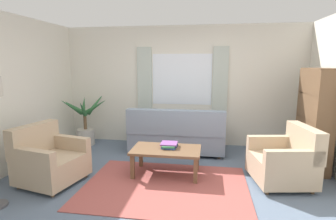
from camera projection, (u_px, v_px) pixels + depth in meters
ground_plane at (165, 187)px, 3.88m from camera, size 6.24×6.24×0.00m
wall_back at (182, 86)px, 5.85m from camera, size 5.32×0.12×2.60m
window_with_curtains at (182, 79)px, 5.74m from camera, size 1.98×0.07×1.40m
area_rug at (165, 186)px, 3.87m from camera, size 2.40×1.74×0.01m
couch at (177, 135)px, 5.33m from camera, size 1.90×0.82×0.92m
armchair_left at (49, 160)px, 3.98m from camera, size 0.98×1.00×0.88m
armchair_right at (285, 161)px, 3.94m from camera, size 0.95×0.97×0.88m
coffee_table at (166, 152)px, 4.24m from camera, size 1.10×0.64×0.44m
book_stack_on_table at (169, 145)px, 4.30m from camera, size 0.27×0.32×0.07m
potted_plant at (85, 125)px, 5.83m from camera, size 1.05×1.13×1.15m
bookshelf at (313, 123)px, 4.44m from camera, size 0.30×0.94×1.72m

